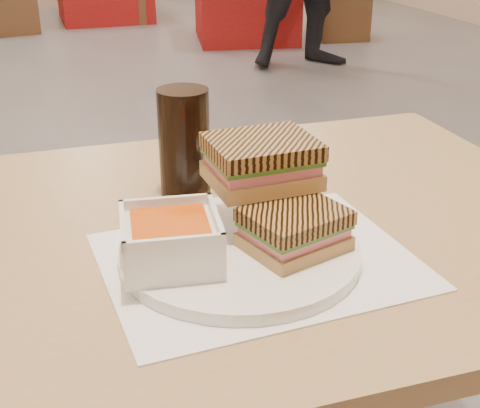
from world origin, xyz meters
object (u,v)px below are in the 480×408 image
object	(u,v)px
cola_glass	(184,143)
bg_chair_1l	(254,12)
main_table	(146,312)
bg_chair_2l	(9,6)
bg_chair_1r	(340,10)
plate	(240,252)
soup_bowl	(171,242)
panini_lower	(294,229)

from	to	relation	value
cola_glass	bg_chair_1l	size ratio (longest dim) A/B	0.32
main_table	bg_chair_2l	world-z (taller)	main_table
cola_glass	bg_chair_2l	distance (m)	5.47
main_table	bg_chair_1r	size ratio (longest dim) A/B	2.63
main_table	bg_chair_1l	distance (m)	4.85
plate	bg_chair_1r	xyz separation A→B (m)	(2.49, 4.46, -0.53)
bg_chair_1l	bg_chair_2l	bearing A→B (deg)	149.62
main_table	soup_bowl	distance (m)	0.19
plate	panini_lower	bearing A→B (deg)	-23.28
main_table	bg_chair_1r	world-z (taller)	main_table
soup_bowl	cola_glass	world-z (taller)	cola_glass
plate	cola_glass	distance (m)	0.21
panini_lower	plate	bearing A→B (deg)	156.72
bg_chair_1r	bg_chair_2l	distance (m)	2.84
plate	panini_lower	world-z (taller)	panini_lower
plate	cola_glass	bearing A→B (deg)	92.41
main_table	bg_chair_1r	bearing A→B (deg)	59.29
cola_glass	bg_chair_1r	size ratio (longest dim) A/B	0.33
main_table	panini_lower	xyz separation A→B (m)	(0.16, -0.12, 0.16)
panini_lower	bg_chair_1l	size ratio (longest dim) A/B	0.27
bg_chair_2l	main_table	bearing A→B (deg)	-90.15
main_table	cola_glass	xyz separation A→B (m)	(0.09, 0.11, 0.19)
plate	bg_chair_1r	distance (m)	5.13
cola_glass	bg_chair_1l	world-z (taller)	cola_glass
plate	cola_glass	world-z (taller)	cola_glass
panini_lower	soup_bowl	bearing A→B (deg)	173.56
main_table	panini_lower	size ratio (longest dim) A/B	9.55
main_table	panini_lower	distance (m)	0.25
bg_chair_1r	panini_lower	bearing A→B (deg)	-118.51
main_table	plate	bearing A→B (deg)	-44.14
plate	panini_lower	distance (m)	0.07
main_table	bg_chair_2l	xyz separation A→B (m)	(0.01, 5.55, -0.41)
main_table	cola_glass	world-z (taller)	cola_glass
bg_chair_1l	panini_lower	bearing A→B (deg)	-110.44
bg_chair_1r	plate	bearing A→B (deg)	-119.21
plate	bg_chair_2l	xyz separation A→B (m)	(-0.08, 5.64, -0.53)
bg_chair_1r	bg_chair_2l	xyz separation A→B (m)	(-2.58, 1.19, -0.00)
soup_bowl	panini_lower	xyz separation A→B (m)	(0.14, -0.02, -0.00)
main_table	plate	xyz separation A→B (m)	(0.10, -0.10, 0.12)
bg_chair_1l	bg_chair_1r	xyz separation A→B (m)	(0.72, -0.10, -0.01)
soup_bowl	cola_glass	xyz separation A→B (m)	(0.08, 0.21, 0.03)
plate	bg_chair_1l	size ratio (longest dim) A/B	0.59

